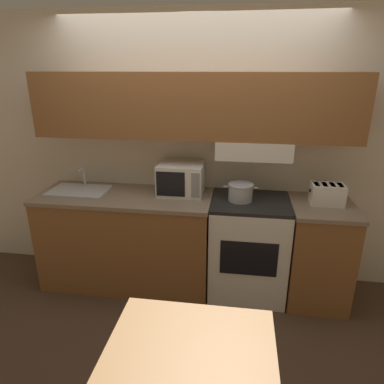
{
  "coord_description": "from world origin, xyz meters",
  "views": [
    {
      "loc": [
        0.43,
        -3.19,
        2.05
      ],
      "look_at": [
        0.05,
        -0.57,
        1.09
      ],
      "focal_mm": 32.0,
      "sensor_mm": 36.0,
      "label": 1
    }
  ],
  "objects_px": {
    "microwave": "(181,179)",
    "dining_table": "(189,379)",
    "toaster": "(327,194)",
    "sink_basin": "(79,191)",
    "cooking_pot": "(241,192)",
    "stove_range": "(248,247)"
  },
  "relations": [
    {
      "from": "sink_basin",
      "to": "dining_table",
      "type": "xyz_separation_m",
      "value": [
        1.31,
        -1.65,
        -0.31
      ]
    },
    {
      "from": "cooking_pot",
      "to": "microwave",
      "type": "height_order",
      "value": "microwave"
    },
    {
      "from": "stove_range",
      "to": "toaster",
      "type": "bearing_deg",
      "value": 0.53
    },
    {
      "from": "microwave",
      "to": "sink_basin",
      "type": "height_order",
      "value": "microwave"
    },
    {
      "from": "cooking_pot",
      "to": "sink_basin",
      "type": "relative_size",
      "value": 0.55
    },
    {
      "from": "stove_range",
      "to": "microwave",
      "type": "distance_m",
      "value": 0.9
    },
    {
      "from": "toaster",
      "to": "sink_basin",
      "type": "distance_m",
      "value": 2.26
    },
    {
      "from": "stove_range",
      "to": "sink_basin",
      "type": "bearing_deg",
      "value": -179.57
    },
    {
      "from": "stove_range",
      "to": "toaster",
      "type": "xyz_separation_m",
      "value": [
        0.64,
        0.01,
        0.56
      ]
    },
    {
      "from": "microwave",
      "to": "sink_basin",
      "type": "xyz_separation_m",
      "value": [
        -0.97,
        -0.11,
        -0.13
      ]
    },
    {
      "from": "cooking_pot",
      "to": "dining_table",
      "type": "xyz_separation_m",
      "value": [
        -0.21,
        -1.65,
        -0.38
      ]
    },
    {
      "from": "stove_range",
      "to": "cooking_pot",
      "type": "distance_m",
      "value": 0.56
    },
    {
      "from": "microwave",
      "to": "dining_table",
      "type": "bearing_deg",
      "value": -79.15
    },
    {
      "from": "sink_basin",
      "to": "stove_range",
      "type": "bearing_deg",
      "value": 0.43
    },
    {
      "from": "sink_basin",
      "to": "dining_table",
      "type": "height_order",
      "value": "sink_basin"
    },
    {
      "from": "toaster",
      "to": "dining_table",
      "type": "height_order",
      "value": "toaster"
    },
    {
      "from": "cooking_pot",
      "to": "dining_table",
      "type": "relative_size",
      "value": 0.36
    },
    {
      "from": "microwave",
      "to": "stove_range",
      "type": "bearing_deg",
      "value": -8.94
    },
    {
      "from": "cooking_pot",
      "to": "dining_table",
      "type": "height_order",
      "value": "cooking_pot"
    },
    {
      "from": "cooking_pot",
      "to": "microwave",
      "type": "xyz_separation_m",
      "value": [
        -0.55,
        0.11,
        0.06
      ]
    },
    {
      "from": "toaster",
      "to": "sink_basin",
      "type": "xyz_separation_m",
      "value": [
        -2.26,
        -0.02,
        -0.08
      ]
    },
    {
      "from": "stove_range",
      "to": "dining_table",
      "type": "bearing_deg",
      "value": -100.54
    }
  ]
}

